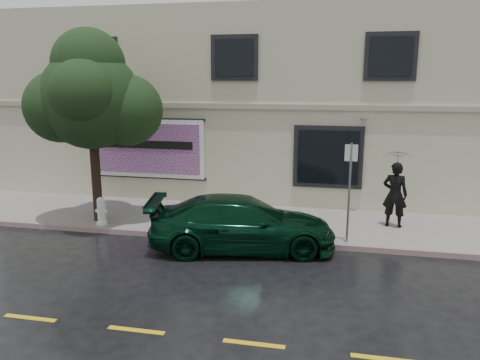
% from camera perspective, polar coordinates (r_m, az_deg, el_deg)
% --- Properties ---
extents(ground, '(90.00, 90.00, 0.00)m').
position_cam_1_polar(ground, '(12.18, -5.72, -9.63)').
color(ground, black).
rests_on(ground, ground).
extents(sidewalk, '(20.00, 3.50, 0.15)m').
position_cam_1_polar(sidewalk, '(15.11, -2.04, -4.87)').
color(sidewalk, gray).
rests_on(sidewalk, ground).
extents(curb, '(20.00, 0.18, 0.16)m').
position_cam_1_polar(curb, '(13.50, -3.82, -7.02)').
color(curb, gray).
rests_on(curb, ground).
extents(road_marking, '(19.00, 0.12, 0.01)m').
position_cam_1_polar(road_marking, '(9.24, -12.53, -17.44)').
color(road_marking, gold).
rests_on(road_marking, ground).
extents(building, '(20.00, 8.12, 7.00)m').
position_cam_1_polar(building, '(20.08, 1.85, 9.37)').
color(building, '#BFBD99').
rests_on(building, ground).
extents(billboard, '(4.30, 0.16, 2.20)m').
position_cam_1_polar(billboard, '(17.21, -11.17, 3.80)').
color(billboard, white).
rests_on(billboard, ground).
extents(car, '(5.29, 3.10, 1.44)m').
position_cam_1_polar(car, '(12.61, 0.24, -5.31)').
color(car, black).
rests_on(car, ground).
extents(pedestrian, '(0.81, 0.63, 1.98)m').
position_cam_1_polar(pedestrian, '(14.71, 18.36, -1.68)').
color(pedestrian, black).
rests_on(pedestrian, sidewalk).
extents(umbrella, '(1.13, 1.13, 0.64)m').
position_cam_1_polar(umbrella, '(14.46, 18.71, 3.36)').
color(umbrella, black).
rests_on(umbrella, pedestrian).
extents(street_tree, '(2.99, 2.99, 5.27)m').
position_cam_1_polar(street_tree, '(14.86, -17.72, 9.30)').
color(street_tree, black).
rests_on(street_tree, sidewalk).
extents(fire_hydrant, '(0.36, 0.33, 0.87)m').
position_cam_1_polar(fire_hydrant, '(14.89, -16.54, -3.66)').
color(fire_hydrant, silver).
rests_on(fire_hydrant, sidewalk).
extents(sign_pole, '(0.34, 0.06, 2.74)m').
position_cam_1_polar(sign_pole, '(12.76, 13.23, -0.50)').
color(sign_pole, gray).
rests_on(sign_pole, sidewalk).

